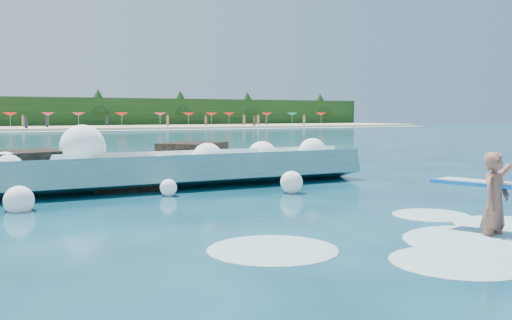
% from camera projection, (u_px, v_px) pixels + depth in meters
% --- Properties ---
extents(ground, '(200.00, 200.00, 0.00)m').
position_uv_depth(ground, '(237.00, 230.00, 11.42)').
color(ground, '#072938').
rests_on(ground, ground).
extents(breaking_wave, '(16.26, 2.61, 1.40)m').
position_uv_depth(breaking_wave, '(121.00, 174.00, 17.42)').
color(breaking_wave, teal).
rests_on(breaking_wave, ground).
extents(rock_cluster, '(8.68, 3.58, 1.55)m').
position_uv_depth(rock_cluster, '(108.00, 171.00, 18.12)').
color(rock_cluster, black).
rests_on(rock_cluster, ground).
extents(surfer_with_board, '(1.42, 3.06, 1.94)m').
position_uv_depth(surfer_with_board, '(497.00, 200.00, 10.62)').
color(surfer_with_board, '#985547').
rests_on(surfer_with_board, ground).
extents(wave_spray, '(14.82, 4.63, 2.10)m').
position_uv_depth(wave_spray, '(106.00, 160.00, 17.09)').
color(wave_spray, white).
rests_on(wave_spray, ground).
extents(surf_foam, '(8.74, 5.27, 0.15)m').
position_uv_depth(surf_foam, '(456.00, 239.00, 10.52)').
color(surf_foam, silver).
rests_on(surf_foam, ground).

